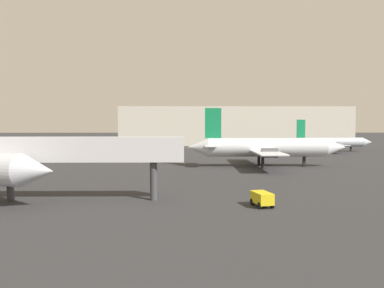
{
  "coord_description": "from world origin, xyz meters",
  "views": [
    {
      "loc": [
        2.03,
        -13.16,
        7.42
      ],
      "look_at": [
        3.02,
        44.62,
        4.33
      ],
      "focal_mm": 35.83,
      "sensor_mm": 36.0,
      "label": 1
    }
  ],
  "objects_px": {
    "airplane_far_right": "(330,142)",
    "baggage_cart": "(262,198)",
    "jet_bridge": "(60,151)",
    "airplane_distant": "(265,147)"
  },
  "relations": [
    {
      "from": "airplane_far_right",
      "to": "baggage_cart",
      "type": "relative_size",
      "value": 8.88
    },
    {
      "from": "airplane_far_right",
      "to": "jet_bridge",
      "type": "xyz_separation_m",
      "value": [
        -50.21,
        -63.46,
        2.36
      ]
    },
    {
      "from": "airplane_far_right",
      "to": "jet_bridge",
      "type": "bearing_deg",
      "value": -133.59
    },
    {
      "from": "airplane_distant",
      "to": "jet_bridge",
      "type": "distance_m",
      "value": 38.57
    },
    {
      "from": "jet_bridge",
      "to": "airplane_far_right",
      "type": "bearing_deg",
      "value": -128.17
    },
    {
      "from": "jet_bridge",
      "to": "baggage_cart",
      "type": "distance_m",
      "value": 19.6
    },
    {
      "from": "airplane_distant",
      "to": "airplane_far_right",
      "type": "height_order",
      "value": "airplane_distant"
    },
    {
      "from": "baggage_cart",
      "to": "jet_bridge",
      "type": "bearing_deg",
      "value": 67.23
    },
    {
      "from": "jet_bridge",
      "to": "airplane_distant",
      "type": "bearing_deg",
      "value": -131.88
    },
    {
      "from": "airplane_far_right",
      "to": "jet_bridge",
      "type": "distance_m",
      "value": 80.95
    }
  ]
}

